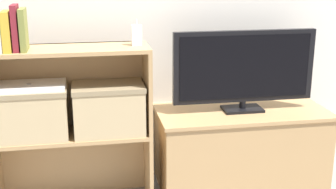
{
  "coord_description": "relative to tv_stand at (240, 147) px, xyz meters",
  "views": [
    {
      "loc": [
        -0.42,
        -2.19,
        1.28
      ],
      "look_at": [
        0.0,
        0.14,
        0.59
      ],
      "focal_mm": 50.0,
      "sensor_mm": 36.0,
      "label": 1
    }
  ],
  "objects": [
    {
      "name": "storage_basket_left",
      "position": [
        -1.14,
        -0.09,
        0.32
      ],
      "size": [
        0.36,
        0.25,
        0.26
      ],
      "color": "tan",
      "rests_on": "bookshelf_lower_tier"
    },
    {
      "name": "book_maroon",
      "position": [
        -1.17,
        -0.12,
        0.74
      ],
      "size": [
        0.03,
        0.12,
        0.22
      ],
      "color": "maroon",
      "rests_on": "bookshelf_upper_tier"
    },
    {
      "name": "storage_basket_right",
      "position": [
        -0.75,
        -0.09,
        0.32
      ],
      "size": [
        0.36,
        0.25,
        0.26
      ],
      "color": "tan",
      "rests_on": "bookshelf_lower_tier"
    },
    {
      "name": "tv",
      "position": [
        -0.0,
        -0.0,
        0.47
      ],
      "size": [
        0.8,
        0.14,
        0.45
      ],
      "color": "black",
      "rests_on": "tv_stand"
    },
    {
      "name": "baby_monitor",
      "position": [
        -0.6,
        -0.07,
        0.68
      ],
      "size": [
        0.05,
        0.04,
        0.13
      ],
      "color": "white",
      "rests_on": "bookshelf_upper_tier"
    },
    {
      "name": "book_olive",
      "position": [
        -1.14,
        -0.12,
        0.73
      ],
      "size": [
        0.03,
        0.14,
        0.2
      ],
      "color": "olive",
      "rests_on": "bookshelf_upper_tier"
    },
    {
      "name": "book_mustard",
      "position": [
        -1.21,
        -0.12,
        0.72
      ],
      "size": [
        0.04,
        0.13,
        0.19
      ],
      "color": "gold",
      "rests_on": "bookshelf_upper_tier"
    },
    {
      "name": "laptop",
      "position": [
        -1.14,
        -0.09,
        0.45
      ],
      "size": [
        0.35,
        0.21,
        0.02
      ],
      "color": "white",
      "rests_on": "storage_basket_left"
    },
    {
      "name": "bookshelf_lower_tier",
      "position": [
        -0.95,
        -0.02,
        0.03
      ],
      "size": [
        0.81,
        0.28,
        0.41
      ],
      "color": "tan",
      "rests_on": "ground_plane"
    },
    {
      "name": "bookshelf_upper_tier",
      "position": [
        -0.95,
        -0.02,
        0.46
      ],
      "size": [
        0.81,
        0.28,
        0.45
      ],
      "color": "tan",
      "rests_on": "bookshelf_lower_tier"
    },
    {
      "name": "tv_stand",
      "position": [
        0.0,
        0.0,
        0.0
      ],
      "size": [
        0.97,
        0.44,
        0.45
      ],
      "color": "tan",
      "rests_on": "ground_plane"
    },
    {
      "name": "book_ivory",
      "position": [
        -1.25,
        -0.12,
        0.71
      ],
      "size": [
        0.03,
        0.14,
        0.17
      ],
      "color": "silver",
      "rests_on": "bookshelf_upper_tier"
    }
  ]
}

